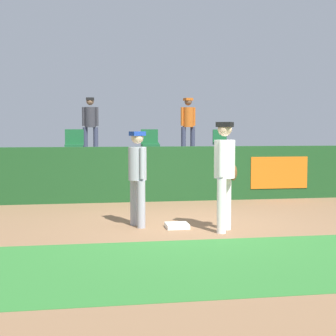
{
  "coord_description": "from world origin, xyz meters",
  "views": [
    {
      "loc": [
        -1.85,
        -8.83,
        1.74
      ],
      "look_at": [
        -0.27,
        0.85,
        1.0
      ],
      "focal_mm": 53.43,
      "sensor_mm": 36.0,
      "label": 1
    }
  ],
  "objects_px": {
    "seat_back_center": "(151,141)",
    "spectator_hooded": "(90,122)",
    "seat_front_left": "(74,143)",
    "seat_back_left": "(76,142)",
    "player_fielder_home": "(225,169)",
    "first_base": "(177,226)",
    "spectator_capped": "(188,122)",
    "seat_front_center": "(150,143)",
    "seat_back_right": "(221,141)",
    "player_runner_visitor": "(137,172)"
  },
  "relations": [
    {
      "from": "spectator_capped",
      "to": "seat_back_left",
      "type": "bearing_deg",
      "value": 0.49
    },
    {
      "from": "seat_back_center",
      "to": "seat_back_right",
      "type": "distance_m",
      "value": 2.24
    },
    {
      "from": "first_base",
      "to": "spectator_capped",
      "type": "height_order",
      "value": "spectator_capped"
    },
    {
      "from": "player_fielder_home",
      "to": "spectator_capped",
      "type": "distance_m",
      "value": 8.11
    },
    {
      "from": "seat_back_center",
      "to": "player_fielder_home",
      "type": "bearing_deg",
      "value": -86.98
    },
    {
      "from": "first_base",
      "to": "spectator_capped",
      "type": "relative_size",
      "value": 0.21
    },
    {
      "from": "seat_back_left",
      "to": "seat_front_center",
      "type": "distance_m",
      "value": 2.7
    },
    {
      "from": "seat_back_left",
      "to": "spectator_hooded",
      "type": "distance_m",
      "value": 1.07
    },
    {
      "from": "player_runner_visitor",
      "to": "seat_back_center",
      "type": "height_order",
      "value": "seat_back_center"
    },
    {
      "from": "seat_back_left",
      "to": "seat_back_right",
      "type": "height_order",
      "value": "same"
    },
    {
      "from": "player_fielder_home",
      "to": "seat_back_center",
      "type": "xyz_separation_m",
      "value": [
        -0.37,
        7.11,
        0.32
      ]
    },
    {
      "from": "seat_back_center",
      "to": "spectator_hooded",
      "type": "height_order",
      "value": "spectator_hooded"
    },
    {
      "from": "player_runner_visitor",
      "to": "seat_back_center",
      "type": "distance_m",
      "value": 6.54
    },
    {
      "from": "player_fielder_home",
      "to": "player_runner_visitor",
      "type": "height_order",
      "value": "player_fielder_home"
    },
    {
      "from": "player_runner_visitor",
      "to": "seat_back_left",
      "type": "xyz_separation_m",
      "value": [
        -1.2,
        6.44,
        0.41
      ]
    },
    {
      "from": "player_runner_visitor",
      "to": "seat_back_left",
      "type": "height_order",
      "value": "seat_back_left"
    },
    {
      "from": "spectator_hooded",
      "to": "spectator_capped",
      "type": "xyz_separation_m",
      "value": [
        3.2,
        0.11,
        0.02
      ]
    },
    {
      "from": "player_fielder_home",
      "to": "player_runner_visitor",
      "type": "bearing_deg",
      "value": -84.07
    },
    {
      "from": "seat_front_center",
      "to": "player_runner_visitor",
      "type": "bearing_deg",
      "value": -99.95
    },
    {
      "from": "seat_back_right",
      "to": "spectator_hooded",
      "type": "distance_m",
      "value": 4.19
    },
    {
      "from": "player_fielder_home",
      "to": "seat_front_center",
      "type": "xyz_separation_m",
      "value": [
        -0.62,
        5.31,
        0.32
      ]
    },
    {
      "from": "seat_front_left",
      "to": "spectator_hooded",
      "type": "bearing_deg",
      "value": 79.89
    },
    {
      "from": "player_fielder_home",
      "to": "seat_front_left",
      "type": "height_order",
      "value": "player_fielder_home"
    },
    {
      "from": "first_base",
      "to": "player_fielder_home",
      "type": "distance_m",
      "value": 1.36
    },
    {
      "from": "player_runner_visitor",
      "to": "seat_back_center",
      "type": "xyz_separation_m",
      "value": [
        1.06,
        6.44,
        0.41
      ]
    },
    {
      "from": "seat_back_center",
      "to": "seat_front_left",
      "type": "xyz_separation_m",
      "value": [
        -2.29,
        -1.8,
        0.0
      ]
    },
    {
      "from": "seat_back_center",
      "to": "seat_front_center",
      "type": "height_order",
      "value": "same"
    },
    {
      "from": "player_fielder_home",
      "to": "player_runner_visitor",
      "type": "distance_m",
      "value": 1.58
    },
    {
      "from": "seat_back_left",
      "to": "spectator_hooded",
      "type": "bearing_deg",
      "value": 60.92
    },
    {
      "from": "seat_front_center",
      "to": "seat_back_right",
      "type": "distance_m",
      "value": 3.07
    },
    {
      "from": "player_runner_visitor",
      "to": "seat_front_left",
      "type": "height_order",
      "value": "seat_front_left"
    },
    {
      "from": "seat_back_right",
      "to": "seat_back_left",
      "type": "bearing_deg",
      "value": 180.0
    },
    {
      "from": "seat_front_center",
      "to": "spectator_capped",
      "type": "height_order",
      "value": "spectator_capped"
    },
    {
      "from": "seat_front_left",
      "to": "seat_back_left",
      "type": "distance_m",
      "value": 1.8
    },
    {
      "from": "seat_back_center",
      "to": "seat_front_center",
      "type": "bearing_deg",
      "value": -97.78
    },
    {
      "from": "seat_front_center",
      "to": "spectator_hooded",
      "type": "bearing_deg",
      "value": 121.62
    },
    {
      "from": "seat_back_left",
      "to": "player_fielder_home",
      "type": "bearing_deg",
      "value": -69.63
    },
    {
      "from": "spectator_hooded",
      "to": "player_runner_visitor",
      "type": "bearing_deg",
      "value": 98.53
    },
    {
      "from": "seat_front_left",
      "to": "first_base",
      "type": "bearing_deg",
      "value": -68.63
    },
    {
      "from": "seat_front_left",
      "to": "seat_back_left",
      "type": "bearing_deg",
      "value": 89.13
    },
    {
      "from": "seat_front_center",
      "to": "seat_front_left",
      "type": "bearing_deg",
      "value": 180.0
    },
    {
      "from": "first_base",
      "to": "player_runner_visitor",
      "type": "bearing_deg",
      "value": 160.45
    },
    {
      "from": "first_base",
      "to": "spectator_capped",
      "type": "xyz_separation_m",
      "value": [
        1.75,
        7.57,
        1.98
      ]
    },
    {
      "from": "player_fielder_home",
      "to": "seat_back_right",
      "type": "bearing_deg",
      "value": -163.9
    },
    {
      "from": "seat_back_right",
      "to": "first_base",
      "type": "bearing_deg",
      "value": -111.39
    },
    {
      "from": "seat_back_center",
      "to": "spectator_hooded",
      "type": "distance_m",
      "value": 2.08
    },
    {
      "from": "player_runner_visitor",
      "to": "seat_back_right",
      "type": "height_order",
      "value": "seat_back_right"
    },
    {
      "from": "player_runner_visitor",
      "to": "spectator_capped",
      "type": "relative_size",
      "value": 0.92
    },
    {
      "from": "seat_back_center",
      "to": "seat_front_center",
      "type": "xyz_separation_m",
      "value": [
        -0.25,
        -1.8,
        0.0
      ]
    },
    {
      "from": "seat_front_left",
      "to": "seat_back_right",
      "type": "relative_size",
      "value": 1.0
    }
  ]
}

